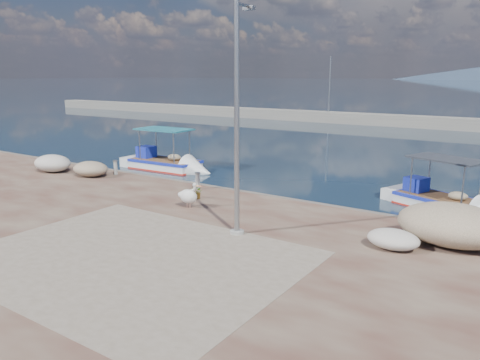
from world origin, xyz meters
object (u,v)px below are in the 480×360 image
(lamp_post, at_px, (237,130))
(boat_right, at_px, (441,204))
(pelican, at_px, (189,196))
(bollard_near, at_px, (198,180))
(boat_left, at_px, (165,165))

(lamp_post, bearing_deg, boat_right, 62.29)
(pelican, height_order, lamp_post, lamp_post)
(pelican, distance_m, bollard_near, 2.98)
(pelican, height_order, bollard_near, pelican)
(boat_right, height_order, bollard_near, boat_right)
(lamp_post, xyz_separation_m, bollard_near, (-4.78, 3.89, -2.90))
(boat_right, xyz_separation_m, lamp_post, (-4.44, -8.45, 3.60))
(boat_left, xyz_separation_m, pelican, (7.67, -6.86, 0.75))
(boat_right, xyz_separation_m, bollard_near, (-9.22, -4.56, 0.71))
(pelican, relative_size, lamp_post, 0.15)
(boat_right, distance_m, lamp_post, 10.21)
(boat_left, distance_m, pelican, 10.31)
(boat_left, height_order, lamp_post, lamp_post)
(pelican, relative_size, bollard_near, 1.40)
(boat_right, height_order, pelican, boat_right)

